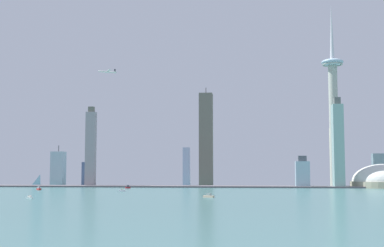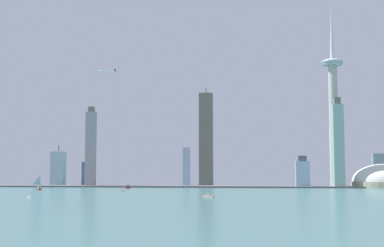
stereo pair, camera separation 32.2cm
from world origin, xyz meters
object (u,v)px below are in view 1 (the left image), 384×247
Objects in this scene: observation_tower at (333,101)px; stadium_dome at (384,182)px; skyscraper_1 at (380,170)px; skyscraper_8 at (338,145)px; boat_3 at (209,196)px; skyscraper_3 at (206,139)px; boat_1 at (128,187)px; boat_5 at (122,190)px; boat_4 at (30,197)px; skyscraper_0 at (39,146)px; skyscraper_7 at (88,174)px; airplane at (107,72)px; skyscraper_2 at (187,166)px; boat_0 at (39,189)px; skyscraper_5 at (302,173)px; skyscraper_4 at (335,157)px; skyscraper_9 at (58,169)px; skyscraper_6 at (91,148)px.

observation_tower reaches higher than stadium_dome.
skyscraper_1 is 0.40× the size of skyscraper_8.
skyscraper_3 is at bearing 117.53° from boat_3.
boat_1 is 1.43× the size of boat_5.
boat_4 is (-458.84, -483.29, -28.71)m from skyscraper_1.
skyscraper_0 reaches higher than skyscraper_1.
skyscraper_7 is 1.41× the size of airplane.
boat_5 is (-51.39, -300.42, -34.65)m from skyscraper_2.
boat_0 is 243.90m from boat_4.
boat_4 is 190.21m from boat_5.
skyscraper_3 is 3.46× the size of skyscraper_5.
skyscraper_4 is 3.42× the size of airplane.
skyscraper_3 is 242.36m from skyscraper_8.
observation_tower is 567.98m from boat_4.
skyscraper_3 is at bearing -88.59° from boat_4.
skyscraper_2 is at bearing -73.71° from boat_0.
observation_tower is at bearing 40.64° from boat_5.
skyscraper_5 reaches higher than boat_4.
skyscraper_5 reaches higher than boat_3.
observation_tower is 381.57m from boat_1.
observation_tower is 24.96× the size of boat_0.
skyscraper_1 is at bearing -115.06° from boat_4.
boat_5 reaches higher than boat_0.
skyscraper_5 reaches higher than boat_5.
skyscraper_3 is 302.01m from boat_5.
skyscraper_9 is at bearing 173.33° from skyscraper_5.
skyscraper_9 is at bearing -23.89° from skyscraper_0.
skyscraper_3 is 333.83m from boat_0.
skyscraper_7 is at bearing 176.86° from observation_tower.
boat_5 is at bearing -151.92° from stadium_dome.
stadium_dome is 9.12× the size of boat_1.
skyscraper_0 reaches higher than boat_1.
skyscraper_9 is at bearing 176.92° from observation_tower.
skyscraper_2 reaches higher than skyscraper_5.
skyscraper_7 is (-442.82, 24.29, -126.67)m from observation_tower.
boat_5 is 321.71m from airplane.
boat_3 is 183.45m from boat_4.
boat_1 is at bearing -34.36° from skyscraper_0.
skyscraper_7 reaches higher than boat_1.
skyscraper_8 is (425.53, -12.09, 3.32)m from skyscraper_6.
boat_5 is (-90.37, -275.42, -84.77)m from skyscraper_3.
skyscraper_5 is (168.73, -75.99, -62.60)m from skyscraper_3.
stadium_dome is 1.82× the size of skyscraper_1.
boat_3 is at bearing -57.10° from skyscraper_7.
boat_4 is at bearing -101.87° from skyscraper_2.
skyscraper_9 reaches higher than boat_3.
skyscraper_4 is at bearing -172.23° from skyscraper_1.
skyscraper_2 reaches higher than skyscraper_7.
skyscraper_7 is at bearing -174.54° from skyscraper_1.
skyscraper_0 is 68.85m from skyscraper_9.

